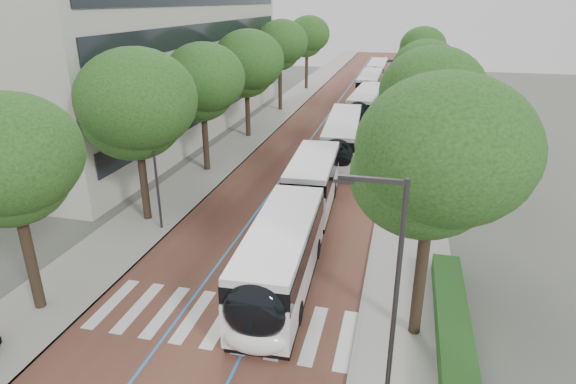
# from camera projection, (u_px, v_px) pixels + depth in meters

# --- Properties ---
(ground) EXTENTS (160.00, 160.00, 0.00)m
(ground) POSITION_uv_depth(u_px,v_px,m) (208.00, 335.00, 18.54)
(ground) COLOR #51544C
(ground) RESTS_ON ground
(road) EXTENTS (11.00, 140.00, 0.02)m
(road) POSITION_uv_depth(u_px,v_px,m) (344.00, 114.00, 54.61)
(road) COLOR #562C26
(road) RESTS_ON ground
(sidewalk_left) EXTENTS (4.00, 140.00, 0.12)m
(sidewalk_left) POSITION_uv_depth(u_px,v_px,m) (280.00, 110.00, 56.24)
(sidewalk_left) COLOR #9B9893
(sidewalk_left) RESTS_ON ground
(sidewalk_right) EXTENTS (4.00, 140.00, 0.12)m
(sidewalk_right) POSITION_uv_depth(u_px,v_px,m) (412.00, 117.00, 52.94)
(sidewalk_right) COLOR #9B9893
(sidewalk_right) RESTS_ON ground
(kerb_left) EXTENTS (0.20, 140.00, 0.14)m
(kerb_left) POSITION_uv_depth(u_px,v_px,m) (296.00, 111.00, 55.82)
(kerb_left) COLOR gray
(kerb_left) RESTS_ON ground
(kerb_right) EXTENTS (0.20, 140.00, 0.14)m
(kerb_right) POSITION_uv_depth(u_px,v_px,m) (394.00, 116.00, 53.36)
(kerb_right) COLOR gray
(kerb_right) RESTS_ON ground
(zebra_crossing) EXTENTS (10.55, 3.60, 0.01)m
(zebra_crossing) POSITION_uv_depth(u_px,v_px,m) (222.00, 320.00, 19.39)
(zebra_crossing) COLOR silver
(zebra_crossing) RESTS_ON ground
(lane_line_left) EXTENTS (0.12, 126.00, 0.01)m
(lane_line_left) POSITION_uv_depth(u_px,v_px,m) (330.00, 113.00, 54.96)
(lane_line_left) COLOR #297BD0
(lane_line_left) RESTS_ON road
(lane_line_right) EXTENTS (0.12, 126.00, 0.01)m
(lane_line_right) POSITION_uv_depth(u_px,v_px,m) (358.00, 114.00, 54.25)
(lane_line_right) COLOR #297BD0
(lane_line_right) RESTS_ON road
(office_building) EXTENTS (18.11, 40.00, 14.00)m
(office_building) POSITION_uv_depth(u_px,v_px,m) (126.00, 57.00, 45.46)
(office_building) COLOR #B4B1A7
(office_building) RESTS_ON ground
(hedge) EXTENTS (1.20, 14.00, 0.80)m
(hedge) POSITION_uv_depth(u_px,v_px,m) (457.00, 364.00, 16.35)
(hedge) COLOR #1E4618
(hedge) RESTS_ON sidewalk_right
(streetlight_near) EXTENTS (1.82, 0.20, 8.00)m
(streetlight_near) POSITION_uv_depth(u_px,v_px,m) (389.00, 296.00, 12.59)
(streetlight_near) COLOR #303033
(streetlight_near) RESTS_ON sidewalk_right
(streetlight_far) EXTENTS (1.82, 0.20, 8.00)m
(streetlight_far) POSITION_uv_depth(u_px,v_px,m) (405.00, 106.00, 35.13)
(streetlight_far) COLOR #303033
(streetlight_far) RESTS_ON sidewalk_right
(lamp_post_left) EXTENTS (0.14, 0.14, 8.00)m
(lamp_post_left) POSITION_uv_depth(u_px,v_px,m) (154.00, 160.00, 25.56)
(lamp_post_left) COLOR #303033
(lamp_post_left) RESTS_ON sidewalk_left
(trees_left) EXTENTS (6.40, 60.54, 9.52)m
(trees_left) POSITION_uv_depth(u_px,v_px,m) (237.00, 69.00, 40.64)
(trees_left) COLOR black
(trees_left) RESTS_ON ground
(trees_right) EXTENTS (5.92, 47.51, 9.43)m
(trees_right) POSITION_uv_depth(u_px,v_px,m) (423.00, 88.00, 32.04)
(trees_right) COLOR black
(trees_right) RESTS_ON ground
(lead_bus) EXTENTS (3.37, 18.49, 3.20)m
(lead_bus) POSITION_uv_depth(u_px,v_px,m) (297.00, 220.00, 24.39)
(lead_bus) COLOR black
(lead_bus) RESTS_ON ground
(bus_queued_0) EXTENTS (3.28, 12.53, 3.20)m
(bus_queued_0) POSITION_uv_depth(u_px,v_px,m) (342.00, 139.00, 38.60)
(bus_queued_0) COLOR white
(bus_queued_0) RESTS_ON ground
(bus_queued_1) EXTENTS (3.05, 12.49, 3.20)m
(bus_queued_1) POSITION_uv_depth(u_px,v_px,m) (365.00, 106.00, 50.57)
(bus_queued_1) COLOR white
(bus_queued_1) RESTS_ON ground
(bus_queued_2) EXTENTS (2.57, 12.40, 3.20)m
(bus_queued_2) POSITION_uv_depth(u_px,v_px,m) (369.00, 86.00, 62.31)
(bus_queued_2) COLOR white
(bus_queued_2) RESTS_ON ground
(bus_queued_3) EXTENTS (2.57, 12.40, 3.20)m
(bus_queued_3) POSITION_uv_depth(u_px,v_px,m) (377.00, 72.00, 74.00)
(bus_queued_3) COLOR white
(bus_queued_3) RESTS_ON ground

